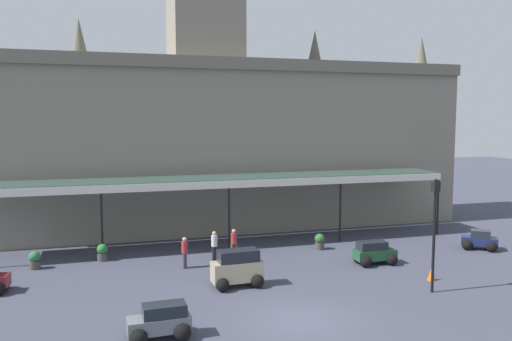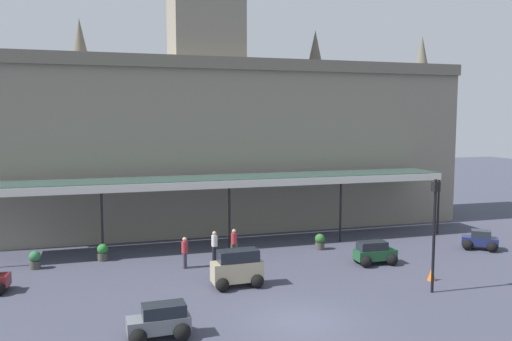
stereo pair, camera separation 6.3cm
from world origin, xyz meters
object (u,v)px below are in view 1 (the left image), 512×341
object	(u,v)px
car_grey_estate	(160,323)
planter_forecourt_centre	(35,260)
car_beige_van	(237,270)
pedestrian_beside_cars	(214,245)
pedestrian_crossing_forecourt	(234,242)
car_green_estate	(374,254)
traffic_cone	(432,274)
planter_by_canopy	(320,241)
planter_near_kerb	(102,252)
victorian_lamppost	(434,223)
car_navy_sedan	(479,241)
pedestrian_near_entrance	(185,251)

from	to	relation	value
car_grey_estate	planter_forecourt_centre	world-z (taller)	car_grey_estate
car_beige_van	pedestrian_beside_cars	size ratio (longest dim) A/B	1.46
pedestrian_crossing_forecourt	car_green_estate	bearing A→B (deg)	-26.19
car_green_estate	traffic_cone	xyz separation A→B (m)	(1.26, -3.34, -0.23)
car_green_estate	pedestrian_beside_cars	size ratio (longest dim) A/B	1.36
car_grey_estate	planter_by_canopy	bearing A→B (deg)	43.23
planter_forecourt_centre	planter_near_kerb	distance (m)	3.50
car_green_estate	planter_forecourt_centre	world-z (taller)	car_green_estate
car_beige_van	victorian_lamppost	bearing A→B (deg)	-22.09
pedestrian_crossing_forecourt	victorian_lamppost	xyz separation A→B (m)	(7.23, -8.32, 2.33)
car_navy_sedan	car_beige_van	bearing A→B (deg)	-171.15
pedestrian_near_entrance	victorian_lamppost	size ratio (longest dim) A/B	0.32
car_navy_sedan	planter_by_canopy	bearing A→B (deg)	163.11
car_navy_sedan	victorian_lamppost	bearing A→B (deg)	-142.19
car_navy_sedan	traffic_cone	size ratio (longest dim) A/B	3.38
planter_forecourt_centre	planter_by_canopy	world-z (taller)	same
pedestrian_beside_cars	planter_near_kerb	size ratio (longest dim) A/B	1.74
planter_near_kerb	pedestrian_near_entrance	bearing A→B (deg)	-33.48
car_green_estate	car_beige_van	size ratio (longest dim) A/B	0.94
car_beige_van	planter_by_canopy	bearing A→B (deg)	38.83
car_beige_van	planter_near_kerb	size ratio (longest dim) A/B	2.54
car_green_estate	planter_by_canopy	distance (m)	4.12
car_grey_estate	traffic_cone	size ratio (longest dim) A/B	3.43
car_grey_estate	traffic_cone	world-z (taller)	car_grey_estate
car_beige_van	planter_near_kerb	world-z (taller)	car_beige_van
car_beige_van	victorian_lamppost	xyz separation A→B (m)	(8.34, -3.38, 2.43)
victorian_lamppost	planter_near_kerb	size ratio (longest dim) A/B	5.47
car_green_estate	pedestrian_beside_cars	bearing A→B (deg)	158.45
planter_near_kerb	car_grey_estate	bearing A→B (deg)	-80.39
car_green_estate	victorian_lamppost	size ratio (longest dim) A/B	0.43
car_navy_sedan	traffic_cone	bearing A→B (deg)	-146.29
victorian_lamppost	planter_near_kerb	bearing A→B (deg)	145.50
pedestrian_near_entrance	planter_near_kerb	bearing A→B (deg)	146.52
planter_by_canopy	planter_forecourt_centre	bearing A→B (deg)	177.83
car_navy_sedan	car_grey_estate	bearing A→B (deg)	-160.05
planter_near_kerb	planter_by_canopy	bearing A→B (deg)	-5.54
car_navy_sedan	planter_forecourt_centre	size ratio (longest dim) A/B	2.34
car_beige_van	car_navy_sedan	bearing A→B (deg)	8.85
pedestrian_near_entrance	traffic_cone	world-z (taller)	pedestrian_near_entrance
planter_by_canopy	car_navy_sedan	bearing A→B (deg)	-16.89
car_beige_van	pedestrian_near_entrance	distance (m)	4.21
car_green_estate	pedestrian_crossing_forecourt	world-z (taller)	pedestrian_crossing_forecourt
car_navy_sedan	pedestrian_near_entrance	size ratio (longest dim) A/B	1.34
traffic_cone	car_beige_van	bearing A→B (deg)	168.83
planter_forecourt_centre	car_grey_estate	bearing A→B (deg)	-63.41
pedestrian_crossing_forecourt	planter_by_canopy	size ratio (longest dim) A/B	1.74
pedestrian_crossing_forecourt	pedestrian_near_entrance	bearing A→B (deg)	-158.59
victorian_lamppost	planter_forecourt_centre	distance (m)	20.32
planter_near_kerb	pedestrian_beside_cars	bearing A→B (deg)	-16.72
car_navy_sedan	planter_by_canopy	size ratio (longest dim) A/B	2.34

